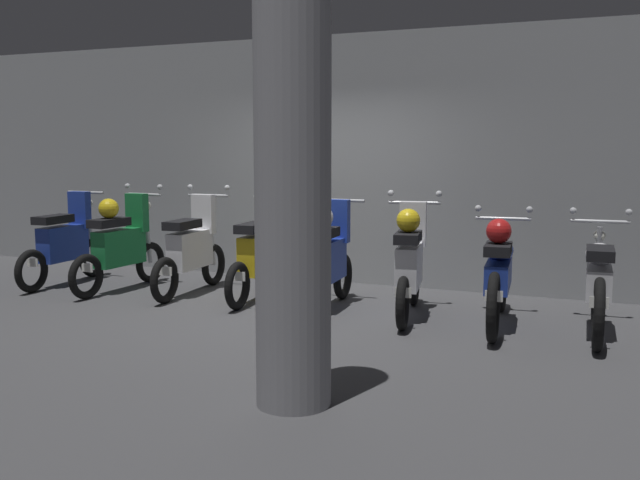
{
  "coord_description": "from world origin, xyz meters",
  "views": [
    {
      "loc": [
        3.37,
        -6.83,
        1.76
      ],
      "look_at": [
        0.35,
        0.36,
        0.75
      ],
      "focal_mm": 40.54,
      "sensor_mm": 36.0,
      "label": 1
    }
  ],
  "objects_px": {
    "motorbike_slot_0": "(65,243)",
    "motorbike_slot_1": "(121,244)",
    "motorbike_slot_5": "(409,262)",
    "support_pillar": "(293,174)",
    "motorbike_slot_6": "(499,273)",
    "motorbike_slot_3": "(261,254)",
    "motorbike_slot_2": "(192,250)",
    "motorbike_slot_7": "(598,282)",
    "motorbike_slot_4": "(328,258)"
  },
  "relations": [
    {
      "from": "motorbike_slot_6",
      "to": "support_pillar",
      "type": "distance_m",
      "value": 3.1
    },
    {
      "from": "motorbike_slot_1",
      "to": "support_pillar",
      "type": "distance_m",
      "value": 4.69
    },
    {
      "from": "motorbike_slot_3",
      "to": "motorbike_slot_5",
      "type": "height_order",
      "value": "motorbike_slot_5"
    },
    {
      "from": "motorbike_slot_1",
      "to": "motorbike_slot_6",
      "type": "bearing_deg",
      "value": -0.38
    },
    {
      "from": "motorbike_slot_5",
      "to": "support_pillar",
      "type": "xyz_separation_m",
      "value": [
        -0.02,
        -2.82,
        1.02
      ]
    },
    {
      "from": "motorbike_slot_5",
      "to": "support_pillar",
      "type": "height_order",
      "value": "support_pillar"
    },
    {
      "from": "motorbike_slot_1",
      "to": "motorbike_slot_6",
      "type": "distance_m",
      "value": 4.57
    },
    {
      "from": "motorbike_slot_7",
      "to": "motorbike_slot_1",
      "type": "bearing_deg",
      "value": -179.36
    },
    {
      "from": "motorbike_slot_3",
      "to": "motorbike_slot_5",
      "type": "xyz_separation_m",
      "value": [
        1.83,
        -0.18,
        0.04
      ]
    },
    {
      "from": "motorbike_slot_3",
      "to": "support_pillar",
      "type": "bearing_deg",
      "value": -58.93
    },
    {
      "from": "motorbike_slot_0",
      "to": "motorbike_slot_6",
      "type": "bearing_deg",
      "value": -0.88
    },
    {
      "from": "motorbike_slot_1",
      "to": "motorbike_slot_3",
      "type": "relative_size",
      "value": 1.0
    },
    {
      "from": "motorbike_slot_6",
      "to": "motorbike_slot_2",
      "type": "bearing_deg",
      "value": 176.82
    },
    {
      "from": "motorbike_slot_6",
      "to": "motorbike_slot_3",
      "type": "bearing_deg",
      "value": 175.17
    },
    {
      "from": "motorbike_slot_4",
      "to": "motorbike_slot_5",
      "type": "bearing_deg",
      "value": 0.87
    },
    {
      "from": "motorbike_slot_2",
      "to": "motorbike_slot_6",
      "type": "relative_size",
      "value": 0.86
    },
    {
      "from": "motorbike_slot_0",
      "to": "motorbike_slot_6",
      "type": "distance_m",
      "value": 5.49
    },
    {
      "from": "motorbike_slot_2",
      "to": "support_pillar",
      "type": "height_order",
      "value": "support_pillar"
    },
    {
      "from": "motorbike_slot_6",
      "to": "motorbike_slot_7",
      "type": "distance_m",
      "value": 0.92
    },
    {
      "from": "motorbike_slot_0",
      "to": "motorbike_slot_2",
      "type": "height_order",
      "value": "motorbike_slot_2"
    },
    {
      "from": "motorbike_slot_4",
      "to": "support_pillar",
      "type": "xyz_separation_m",
      "value": [
        0.89,
        -2.8,
        1.02
      ]
    },
    {
      "from": "motorbike_slot_2",
      "to": "motorbike_slot_7",
      "type": "distance_m",
      "value": 4.58
    },
    {
      "from": "motorbike_slot_2",
      "to": "motorbike_slot_7",
      "type": "xyz_separation_m",
      "value": [
        4.58,
        -0.11,
        -0.04
      ]
    },
    {
      "from": "motorbike_slot_3",
      "to": "motorbike_slot_4",
      "type": "xyz_separation_m",
      "value": [
        0.92,
        -0.19,
        0.04
      ]
    },
    {
      "from": "motorbike_slot_0",
      "to": "motorbike_slot_1",
      "type": "relative_size",
      "value": 1.0
    },
    {
      "from": "motorbike_slot_0",
      "to": "motorbike_slot_6",
      "type": "xyz_separation_m",
      "value": [
        5.49,
        -0.08,
        0.0
      ]
    },
    {
      "from": "support_pillar",
      "to": "motorbike_slot_6",
      "type": "bearing_deg",
      "value": 71.2
    },
    {
      "from": "motorbike_slot_1",
      "to": "motorbike_slot_7",
      "type": "relative_size",
      "value": 0.86
    },
    {
      "from": "motorbike_slot_2",
      "to": "motorbike_slot_1",
      "type": "bearing_deg",
      "value": -169.24
    },
    {
      "from": "motorbike_slot_2",
      "to": "motorbike_slot_4",
      "type": "xyz_separation_m",
      "value": [
        1.83,
        -0.17,
        0.04
      ]
    },
    {
      "from": "motorbike_slot_2",
      "to": "motorbike_slot_3",
      "type": "relative_size",
      "value": 1.0
    },
    {
      "from": "motorbike_slot_1",
      "to": "support_pillar",
      "type": "height_order",
      "value": "support_pillar"
    },
    {
      "from": "motorbike_slot_0",
      "to": "motorbike_slot_3",
      "type": "bearing_deg",
      "value": 3.08
    },
    {
      "from": "motorbike_slot_1",
      "to": "motorbike_slot_5",
      "type": "distance_m",
      "value": 3.65
    },
    {
      "from": "motorbike_slot_3",
      "to": "support_pillar",
      "type": "relative_size",
      "value": 0.53
    },
    {
      "from": "motorbike_slot_0",
      "to": "motorbike_slot_1",
      "type": "xyz_separation_m",
      "value": [
        0.92,
        -0.05,
        0.04
      ]
    },
    {
      "from": "motorbike_slot_7",
      "to": "motorbike_slot_0",
      "type": "bearing_deg",
      "value": -179.94
    },
    {
      "from": "motorbike_slot_3",
      "to": "motorbike_slot_4",
      "type": "height_order",
      "value": "same"
    },
    {
      "from": "motorbike_slot_0",
      "to": "support_pillar",
      "type": "height_order",
      "value": "support_pillar"
    },
    {
      "from": "motorbike_slot_0",
      "to": "motorbike_slot_3",
      "type": "distance_m",
      "value": 2.75
    },
    {
      "from": "motorbike_slot_2",
      "to": "motorbike_slot_4",
      "type": "bearing_deg",
      "value": -5.16
    },
    {
      "from": "motorbike_slot_1",
      "to": "motorbike_slot_2",
      "type": "relative_size",
      "value": 1.0
    },
    {
      "from": "support_pillar",
      "to": "motorbike_slot_3",
      "type": "bearing_deg",
      "value": 121.07
    },
    {
      "from": "motorbike_slot_0",
      "to": "motorbike_slot_5",
      "type": "xyz_separation_m",
      "value": [
        4.57,
        -0.03,
        0.04
      ]
    },
    {
      "from": "motorbike_slot_0",
      "to": "motorbike_slot_1",
      "type": "distance_m",
      "value": 0.92
    },
    {
      "from": "motorbike_slot_0",
      "to": "motorbike_slot_4",
      "type": "bearing_deg",
      "value": -0.72
    },
    {
      "from": "motorbike_slot_3",
      "to": "motorbike_slot_4",
      "type": "distance_m",
      "value": 0.94
    },
    {
      "from": "motorbike_slot_0",
      "to": "motorbike_slot_2",
      "type": "bearing_deg",
      "value": 3.73
    },
    {
      "from": "motorbike_slot_0",
      "to": "motorbike_slot_2",
      "type": "distance_m",
      "value": 1.83
    },
    {
      "from": "motorbike_slot_6",
      "to": "motorbike_slot_7",
      "type": "bearing_deg",
      "value": 5.71
    }
  ]
}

